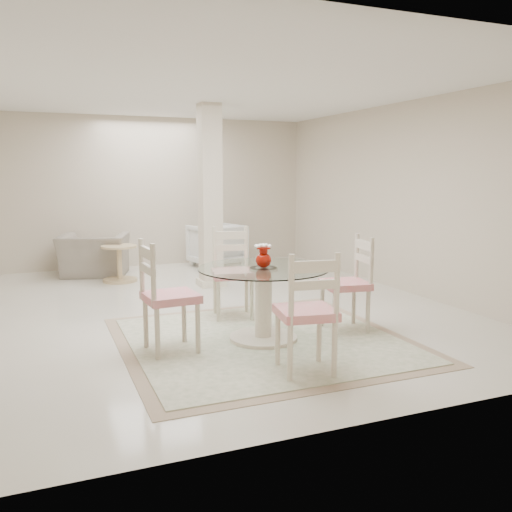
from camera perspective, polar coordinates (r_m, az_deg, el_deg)
name	(u,v)px	position (r m, az deg, el deg)	size (l,w,h in m)	color
ground	(204,308)	(6.95, -5.49, -5.48)	(7.00, 7.00, 0.00)	silver
room_shell	(202,160)	(6.73, -5.72, 10.01)	(6.02, 7.02, 2.71)	beige
column	(210,197)	(8.13, -4.85, 6.24)	(0.30, 0.30, 2.70)	beige
area_rug	(263,340)	(5.62, 0.77, -8.81)	(2.85, 2.85, 0.02)	tan
dining_table	(263,304)	(5.51, 0.78, -5.05)	(1.32, 1.32, 0.76)	#F3E4C8
red_vase	(263,256)	(5.42, 0.78, -0.03)	(0.18, 0.16, 0.24)	#A61105
dining_chair_east	(352,276)	(5.91, 10.05, -2.11)	(0.52, 0.52, 1.14)	beige
dining_chair_north	(232,265)	(6.41, -2.55, -0.99)	(0.56, 0.56, 1.17)	beige
dining_chair_west	(162,288)	(5.16, -9.82, -3.39)	(0.52, 0.52, 1.19)	beige
dining_chair_south	(309,304)	(4.55, 5.56, -5.08)	(0.54, 0.54, 1.18)	#F0E1C5
recliner_taupe	(94,255)	(9.42, -16.67, 0.11)	(1.06, 0.93, 0.69)	gray
armchair_white	(217,245)	(9.91, -4.15, 1.14)	(0.83, 0.86, 0.78)	white
side_table	(120,265)	(8.80, -14.16, -0.91)	(0.55, 0.55, 0.57)	tan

